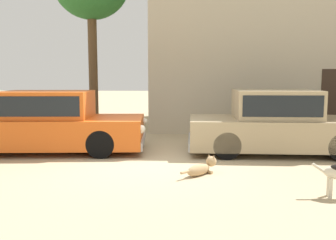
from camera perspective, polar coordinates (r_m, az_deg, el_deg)
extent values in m
plane|color=tan|center=(8.06, -3.93, -6.51)|extent=(80.00, 80.00, 0.00)
cube|color=#D15619|center=(9.49, -18.15, -1.73)|extent=(4.75, 2.16, 0.70)
cube|color=#D15619|center=(9.43, -18.58, 2.36)|extent=(2.24, 1.72, 0.66)
cube|color=black|center=(9.43, -18.58, 2.42)|extent=(2.07, 1.73, 0.46)
cube|color=#999BA0|center=(9.13, -4.17, -3.26)|extent=(0.26, 1.78, 0.20)
sphere|color=silver|center=(9.79, -3.81, -0.22)|extent=(0.20, 0.20, 0.20)
sphere|color=silver|center=(8.35, -4.23, -1.44)|extent=(0.20, 0.20, 0.20)
cylinder|color=black|center=(10.00, -9.14, -2.07)|extent=(0.66, 0.25, 0.65)
cylinder|color=black|center=(8.43, -10.62, -3.76)|extent=(0.66, 0.25, 0.65)
cylinder|color=black|center=(10.73, -23.98, -1.97)|extent=(0.66, 0.25, 0.65)
cube|color=tan|center=(9.21, 16.62, -1.91)|extent=(4.19, 1.83, 0.71)
cube|color=tan|center=(9.13, 16.51, 2.41)|extent=(1.94, 1.56, 0.68)
cube|color=black|center=(9.13, 16.51, 2.48)|extent=(1.78, 1.58, 0.48)
cube|color=#999BA0|center=(9.02, 3.63, -3.39)|extent=(0.14, 1.75, 0.20)
cube|color=red|center=(9.72, 3.65, -0.14)|extent=(0.04, 0.18, 0.18)
cube|color=red|center=(8.19, 3.65, -1.45)|extent=(0.04, 0.18, 0.18)
cylinder|color=black|center=(10.34, 22.38, -2.26)|extent=(0.63, 0.21, 0.63)
cylinder|color=black|center=(9.83, 8.40, -2.27)|extent=(0.63, 0.21, 0.63)
cylinder|color=black|center=(8.27, 9.30, -4.01)|extent=(0.63, 0.21, 0.63)
cylinder|color=tan|center=(7.15, 5.94, -8.02)|extent=(0.11, 0.11, 0.06)
cylinder|color=tan|center=(7.07, 6.64, -8.19)|extent=(0.11, 0.11, 0.06)
ellipsoid|color=tan|center=(6.90, 4.84, -7.86)|extent=(0.54, 0.55, 0.22)
sphere|color=tan|center=(7.14, 6.84, -6.51)|extent=(0.20, 0.20, 0.20)
cone|color=tan|center=(7.22, 7.40, -6.49)|extent=(0.16, 0.16, 0.11)
cone|color=tan|center=(7.16, 6.48, -5.71)|extent=(0.10, 0.10, 0.09)
cone|color=tan|center=(7.08, 7.23, -5.86)|extent=(0.10, 0.10, 0.09)
cylinder|color=tan|center=(6.64, 2.69, -8.23)|extent=(0.18, 0.18, 0.05)
cylinder|color=beige|center=(6.28, 24.02, -9.49)|extent=(0.06, 0.06, 0.32)
cylinder|color=beige|center=(6.15, 24.26, -9.84)|extent=(0.06, 0.06, 0.32)
cylinder|color=beige|center=(6.10, 22.63, -6.97)|extent=(0.21, 0.08, 0.15)
cylinder|color=brown|center=(12.92, -11.72, 7.45)|extent=(0.31, 0.31, 4.06)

